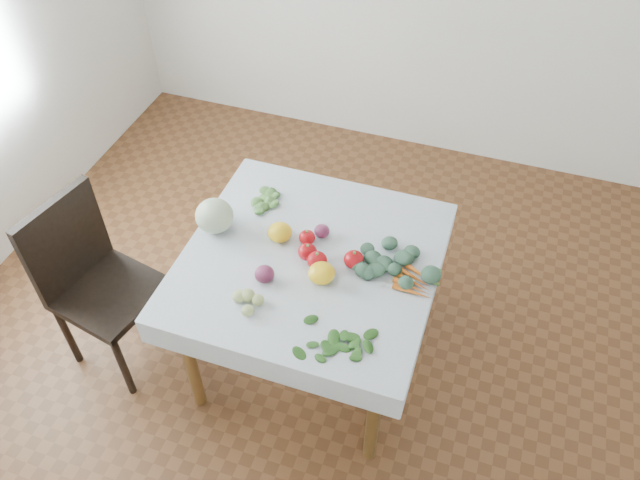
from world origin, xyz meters
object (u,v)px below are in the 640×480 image
at_px(chair, 92,275).
at_px(heirloom_back, 280,232).
at_px(carrot_bunch, 416,283).
at_px(table, 310,273).
at_px(cabbage, 214,216).

height_order(chair, heirloom_back, chair).
xyz_separation_m(chair, carrot_bunch, (1.50, 0.26, 0.22)).
distance_m(table, heirloom_back, 0.23).
relative_size(table, cabbage, 5.68).
bearing_deg(carrot_bunch, chair, -169.99).
distance_m(cabbage, carrot_bunch, 0.96).
distance_m(chair, heirloom_back, 0.95).
distance_m(chair, cabbage, 0.68).
bearing_deg(table, carrot_bunch, -0.09).
bearing_deg(heirloom_back, cabbage, -173.80).
height_order(cabbage, heirloom_back, cabbage).
height_order(table, cabbage, cabbage).
xyz_separation_m(chair, heirloom_back, (0.85, 0.34, 0.24)).
xyz_separation_m(cabbage, heirloom_back, (0.31, 0.03, -0.04)).
bearing_deg(heirloom_back, carrot_bunch, -6.34).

